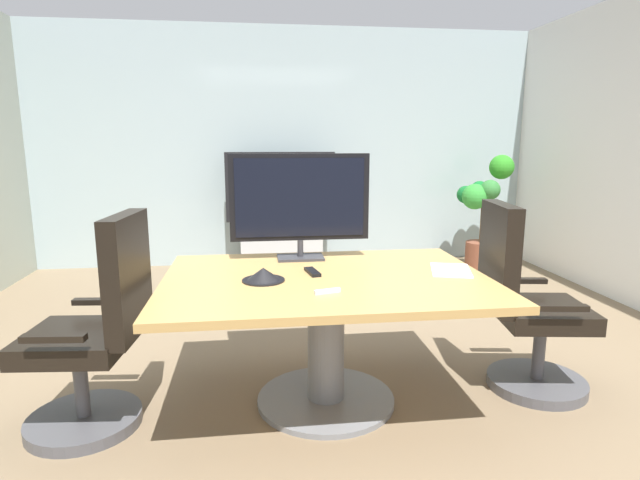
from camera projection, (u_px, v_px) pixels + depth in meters
name	position (u px, v px, depth m)	size (l,w,h in m)	color
ground_plane	(328.00, 392.00, 2.96)	(7.60, 7.60, 0.00)	#7A664C
wall_back_glass_partition	(287.00, 148.00, 5.91)	(5.79, 0.10, 2.69)	#9EB2B7
conference_table	(326.00, 310.00, 2.75)	(1.71, 1.23, 0.72)	#B2894C
office_chair_left	(97.00, 341.00, 2.52)	(0.62, 0.59, 1.09)	#4C4C51
office_chair_right	(525.00, 314.00, 2.93)	(0.63, 0.61, 1.09)	#4C4C51
tv_monitor	(300.00, 200.00, 3.06)	(0.84, 0.18, 0.64)	#333338
wall_display_unit	(281.00, 230.00, 5.73)	(1.20, 0.36, 1.31)	#B7BABC
potted_plant	(483.00, 209.00, 5.73)	(0.62, 0.52, 1.28)	brown
conference_phone	(263.00, 275.00, 2.62)	(0.22, 0.22, 0.07)	black
remote_control	(312.00, 272.00, 2.77)	(0.05, 0.17, 0.02)	black
whiteboard_marker	(327.00, 291.00, 2.41)	(0.13, 0.02, 0.02)	silver
paper_notepad	(451.00, 270.00, 2.83)	(0.21, 0.30, 0.01)	white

